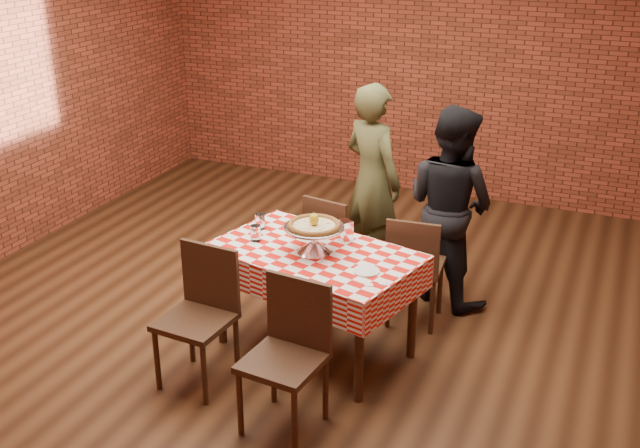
# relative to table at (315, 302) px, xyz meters

# --- Properties ---
(ground) EXTENTS (6.00, 6.00, 0.00)m
(ground) POSITION_rel_table_xyz_m (-0.37, 0.41, -0.38)
(ground) COLOR black
(ground) RESTS_ON ground
(back_wall) EXTENTS (5.50, 0.00, 5.50)m
(back_wall) POSITION_rel_table_xyz_m (-0.37, 3.41, 1.08)
(back_wall) COLOR maroon
(back_wall) RESTS_ON ground
(table) EXTENTS (1.49, 1.10, 0.75)m
(table) POSITION_rel_table_xyz_m (0.00, 0.00, 0.00)
(table) COLOR #3B2616
(table) RESTS_ON ground
(tablecloth) EXTENTS (1.53, 1.14, 0.23)m
(tablecloth) POSITION_rel_table_xyz_m (0.00, 0.00, 0.27)
(tablecloth) COLOR red
(tablecloth) RESTS_ON table
(pizza_stand) EXTENTS (0.54, 0.54, 0.18)m
(pizza_stand) POSITION_rel_table_xyz_m (0.00, -0.02, 0.47)
(pizza_stand) COLOR silver
(pizza_stand) RESTS_ON tablecloth
(pizza) EXTENTS (0.46, 0.46, 0.03)m
(pizza) POSITION_rel_table_xyz_m (0.00, -0.02, 0.57)
(pizza) COLOR #C8B98B
(pizza) RESTS_ON pizza_stand
(lemon) EXTENTS (0.09, 0.09, 0.08)m
(lemon) POSITION_rel_table_xyz_m (0.00, -0.02, 0.62)
(lemon) COLOR gold
(lemon) RESTS_ON pizza
(water_glass_left) EXTENTS (0.09, 0.09, 0.11)m
(water_glass_left) POSITION_rel_table_xyz_m (-0.44, -0.00, 0.44)
(water_glass_left) COLOR white
(water_glass_left) RESTS_ON tablecloth
(water_glass_right) EXTENTS (0.09, 0.09, 0.11)m
(water_glass_right) POSITION_rel_table_xyz_m (-0.51, 0.19, 0.44)
(water_glass_right) COLOR white
(water_glass_right) RESTS_ON tablecloth
(side_plate) EXTENTS (0.20, 0.20, 0.01)m
(side_plate) POSITION_rel_table_xyz_m (0.42, -0.16, 0.39)
(side_plate) COLOR white
(side_plate) RESTS_ON tablecloth
(sweetener_packet_a) EXTENTS (0.06, 0.05, 0.00)m
(sweetener_packet_a) POSITION_rel_table_xyz_m (0.50, -0.33, 0.39)
(sweetener_packet_a) COLOR white
(sweetener_packet_a) RESTS_ON tablecloth
(sweetener_packet_b) EXTENTS (0.05, 0.04, 0.00)m
(sweetener_packet_b) POSITION_rel_table_xyz_m (0.57, -0.28, 0.39)
(sweetener_packet_b) COLOR white
(sweetener_packet_b) RESTS_ON tablecloth
(condiment_caddy) EXTENTS (0.13, 0.12, 0.14)m
(condiment_caddy) POSITION_rel_table_xyz_m (0.12, 0.25, 0.45)
(condiment_caddy) COLOR silver
(condiment_caddy) RESTS_ON tablecloth
(chair_near_left) EXTENTS (0.45, 0.45, 0.91)m
(chair_near_left) POSITION_rel_table_xyz_m (-0.54, -0.66, 0.08)
(chair_near_left) COLOR #3B2616
(chair_near_left) RESTS_ON ground
(chair_near_right) EXTENTS (0.47, 0.47, 0.91)m
(chair_near_right) POSITION_rel_table_xyz_m (0.17, -0.87, 0.08)
(chair_near_right) COLOR #3B2616
(chair_near_right) RESTS_ON ground
(chair_far_left) EXTENTS (0.45, 0.45, 0.86)m
(chair_far_left) POSITION_rel_table_xyz_m (-0.17, 0.81, 0.05)
(chair_far_left) COLOR #3B2616
(chair_far_left) RESTS_ON ground
(chair_far_right) EXTENTS (0.41, 0.41, 0.86)m
(chair_far_right) POSITION_rel_table_xyz_m (0.52, 0.66, 0.06)
(chair_far_right) COLOR #3B2616
(chair_far_right) RESTS_ON ground
(diner_olive) EXTENTS (0.70, 0.61, 1.61)m
(diner_olive) POSITION_rel_table_xyz_m (-0.07, 1.37, 0.43)
(diner_olive) COLOR #464827
(diner_olive) RESTS_ON ground
(diner_black) EXTENTS (0.93, 0.85, 1.55)m
(diner_black) POSITION_rel_table_xyz_m (0.64, 1.12, 0.40)
(diner_black) COLOR black
(diner_black) RESTS_ON ground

